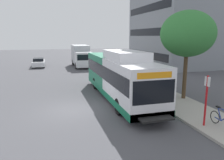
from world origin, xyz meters
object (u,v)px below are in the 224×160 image
object	(u,v)px
street_tree_near_stop	(188,34)
box_truck_background	(81,55)
bus_stop_sign_pole	(206,97)
transit_bus	(119,76)
parked_car_far_lane	(39,62)
bicycle_parked	(223,119)

from	to	relation	value
street_tree_near_stop	box_truck_background	size ratio (longest dim) A/B	0.89
bus_stop_sign_pole	street_tree_near_stop	size ratio (longest dim) A/B	0.42
transit_bus	parked_car_far_lane	bearing A→B (deg)	108.21
transit_bus	parked_car_far_lane	distance (m)	20.93
street_tree_near_stop	parked_car_far_lane	xyz separation A→B (m)	(-10.92, 21.78, -4.12)
transit_bus	bicycle_parked	bearing A→B (deg)	-65.72
parked_car_far_lane	bus_stop_sign_pole	bearing A→B (deg)	-71.26
transit_bus	bicycle_parked	size ratio (longest dim) A/B	6.96
bicycle_parked	parked_car_far_lane	xyz separation A→B (m)	(-9.71, 26.91, 0.10)
parked_car_far_lane	box_truck_background	bearing A→B (deg)	-14.35
bus_stop_sign_pole	bicycle_parked	bearing A→B (deg)	-31.84
bus_stop_sign_pole	street_tree_near_stop	distance (m)	5.95
bicycle_parked	box_truck_background	bearing A→B (deg)	97.66
bus_stop_sign_pole	parked_car_far_lane	xyz separation A→B (m)	(-8.97, 26.45, -0.99)
bus_stop_sign_pole	transit_bus	bearing A→B (deg)	110.33
bicycle_parked	box_truck_background	size ratio (longest dim) A/B	0.25
bicycle_parked	street_tree_near_stop	world-z (taller)	street_tree_near_stop
street_tree_near_stop	box_truck_background	xyz separation A→B (m)	(-4.61, 20.16, -3.04)
parked_car_far_lane	street_tree_near_stop	bearing A→B (deg)	-63.37
bicycle_parked	parked_car_far_lane	world-z (taller)	parked_car_far_lane
transit_bus	parked_car_far_lane	world-z (taller)	transit_bus
street_tree_near_stop	parked_car_far_lane	world-z (taller)	street_tree_near_stop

